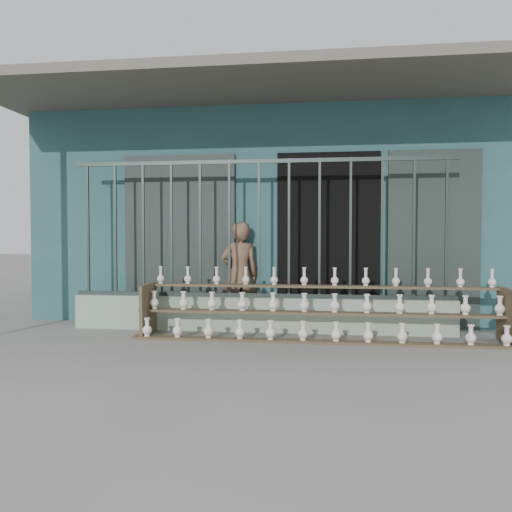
# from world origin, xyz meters

# --- Properties ---
(ground) EXTENTS (60.00, 60.00, 0.00)m
(ground) POSITION_xyz_m (0.00, 0.00, 0.00)
(ground) COLOR slate
(workshop_building) EXTENTS (7.40, 6.60, 3.21)m
(workshop_building) POSITION_xyz_m (0.00, 4.23, 1.62)
(workshop_building) COLOR #274F53
(workshop_building) RESTS_ON ground
(parapet_wall) EXTENTS (5.00, 0.20, 0.45)m
(parapet_wall) POSITION_xyz_m (0.00, 1.30, 0.23)
(parapet_wall) COLOR #96AC93
(parapet_wall) RESTS_ON ground
(security_fence) EXTENTS (5.00, 0.04, 1.80)m
(security_fence) POSITION_xyz_m (-0.00, 1.30, 1.35)
(security_fence) COLOR #283330
(security_fence) RESTS_ON parapet_wall
(shelf_rack) EXTENTS (4.50, 0.68, 0.85)m
(shelf_rack) POSITION_xyz_m (0.79, 0.89, 0.36)
(shelf_rack) COLOR brown
(shelf_rack) RESTS_ON ground
(elderly_woman) EXTENTS (0.61, 0.50, 1.45)m
(elderly_woman) POSITION_xyz_m (-0.31, 1.64, 0.72)
(elderly_woman) COLOR brown
(elderly_woman) RESTS_ON ground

